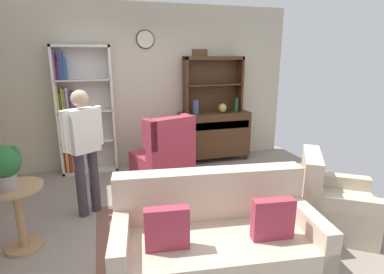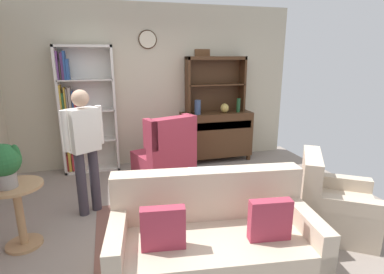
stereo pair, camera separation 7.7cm
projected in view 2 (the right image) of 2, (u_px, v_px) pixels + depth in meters
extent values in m
cube|color=gray|center=(189.00, 215.00, 3.85)|extent=(5.40, 4.60, 0.02)
cube|color=#BCB299|center=(158.00, 86.00, 5.46)|extent=(5.00, 0.06, 2.80)
cylinder|color=beige|center=(148.00, 39.00, 5.17)|extent=(0.28, 0.03, 0.28)
torus|color=#382314|center=(148.00, 39.00, 5.17)|extent=(0.31, 0.02, 0.31)
cube|color=brown|center=(202.00, 59.00, 5.50)|extent=(0.28, 0.03, 0.36)
cube|color=brown|center=(211.00, 224.00, 3.62)|extent=(2.65, 1.61, 0.01)
cube|color=silver|center=(61.00, 112.00, 4.94)|extent=(0.04, 0.30, 2.10)
cube|color=silver|center=(115.00, 109.00, 5.16)|extent=(0.04, 0.30, 2.10)
cube|color=silver|center=(83.00, 46.00, 4.78)|extent=(0.90, 0.30, 0.04)
cube|color=silver|center=(94.00, 169.00, 5.32)|extent=(0.90, 0.30, 0.04)
cube|color=silver|center=(89.00, 109.00, 5.18)|extent=(0.90, 0.01, 2.10)
cube|color=silver|center=(91.00, 140.00, 5.18)|extent=(0.86, 0.30, 0.02)
cube|color=#B22D33|center=(68.00, 162.00, 5.15)|extent=(0.03, 0.15, 0.28)
cube|color=gold|center=(70.00, 159.00, 5.15)|extent=(0.04, 0.22, 0.36)
cube|color=#B22D33|center=(74.00, 161.00, 5.17)|extent=(0.04, 0.19, 0.28)
cube|color=#CC7233|center=(76.00, 160.00, 5.18)|extent=(0.02, 0.20, 0.32)
cube|color=silver|center=(88.00, 111.00, 5.05)|extent=(0.86, 0.30, 0.02)
cube|color=#CC7233|center=(65.00, 133.00, 5.02)|extent=(0.02, 0.23, 0.28)
cube|color=#CC7233|center=(66.00, 128.00, 5.01)|extent=(0.03, 0.23, 0.44)
cube|color=#CC7233|center=(69.00, 132.00, 5.03)|extent=(0.03, 0.20, 0.30)
cube|color=gray|center=(71.00, 129.00, 5.03)|extent=(0.03, 0.22, 0.39)
cube|color=#3F3833|center=(73.00, 129.00, 5.04)|extent=(0.02, 0.17, 0.41)
cube|color=#3F3833|center=(75.00, 129.00, 5.05)|extent=(0.03, 0.23, 0.38)
cube|color=silver|center=(86.00, 80.00, 4.92)|extent=(0.86, 0.30, 0.02)
cube|color=gold|center=(61.00, 98.00, 4.87)|extent=(0.02, 0.19, 0.42)
cube|color=#337247|center=(63.00, 102.00, 4.89)|extent=(0.03, 0.11, 0.30)
cube|color=gold|center=(65.00, 99.00, 4.89)|extent=(0.02, 0.16, 0.38)
cube|color=gray|center=(67.00, 100.00, 4.90)|extent=(0.02, 0.15, 0.36)
cube|color=gray|center=(70.00, 99.00, 4.91)|extent=(0.04, 0.20, 0.38)
cube|color=#284C8C|center=(73.00, 101.00, 4.93)|extent=(0.02, 0.17, 0.33)
cube|color=#B22D33|center=(75.00, 101.00, 4.94)|extent=(0.03, 0.20, 0.31)
cube|color=#723F7F|center=(77.00, 101.00, 4.94)|extent=(0.02, 0.15, 0.33)
cube|color=#723F7F|center=(79.00, 101.00, 4.96)|extent=(0.02, 0.19, 0.31)
cube|color=#723F7F|center=(57.00, 66.00, 4.74)|extent=(0.03, 0.10, 0.44)
cube|color=#3F3833|center=(60.00, 71.00, 4.77)|extent=(0.02, 0.11, 0.28)
cube|color=#723F7F|center=(62.00, 66.00, 4.76)|extent=(0.04, 0.13, 0.42)
cube|color=#284C8C|center=(65.00, 65.00, 4.76)|extent=(0.03, 0.22, 0.44)
cube|color=#284C8C|center=(68.00, 69.00, 4.79)|extent=(0.04, 0.20, 0.32)
cube|color=#422816|center=(216.00, 134.00, 5.71)|extent=(1.30, 0.45, 0.82)
cube|color=#422816|center=(188.00, 163.00, 5.51)|extent=(0.06, 0.06, 0.10)
cube|color=#422816|center=(248.00, 157.00, 5.82)|extent=(0.06, 0.06, 0.10)
cube|color=#422816|center=(183.00, 157.00, 5.83)|extent=(0.06, 0.06, 0.10)
cube|color=#422816|center=(241.00, 152.00, 6.15)|extent=(0.06, 0.06, 0.10)
cube|color=#352012|center=(221.00, 126.00, 5.45)|extent=(1.20, 0.01, 0.14)
cube|color=#422816|center=(188.00, 85.00, 5.41)|extent=(0.04, 0.26, 1.00)
cube|color=#422816|center=(242.00, 84.00, 5.68)|extent=(0.04, 0.26, 1.00)
cube|color=#422816|center=(216.00, 58.00, 5.42)|extent=(1.10, 0.26, 0.06)
cube|color=#422816|center=(216.00, 85.00, 5.54)|extent=(1.06, 0.26, 0.02)
cube|color=#422816|center=(213.00, 84.00, 5.66)|extent=(1.10, 0.01, 1.00)
cylinder|color=#33476B|center=(198.00, 107.00, 5.39)|extent=(0.11, 0.11, 0.25)
ellipsoid|color=tan|center=(225.00, 108.00, 5.55)|extent=(0.15, 0.15, 0.17)
cylinder|color=#194223|center=(238.00, 105.00, 5.58)|extent=(0.07, 0.07, 0.26)
cube|color=beige|center=(214.00, 256.00, 2.72)|extent=(1.90, 1.08, 0.42)
cube|color=beige|center=(208.00, 194.00, 2.91)|extent=(1.81, 0.43, 0.48)
cube|color=beige|center=(118.00, 255.00, 2.58)|extent=(0.25, 0.86, 0.60)
cube|color=beige|center=(302.00, 239.00, 2.81)|extent=(0.25, 0.86, 0.60)
cube|color=#A33347|center=(163.00, 228.00, 2.44)|extent=(0.37, 0.15, 0.36)
cube|color=#A33347|center=(270.00, 220.00, 2.56)|extent=(0.37, 0.15, 0.36)
cube|color=white|center=(208.00, 170.00, 2.85)|extent=(0.38, 0.23, 0.00)
cube|color=beige|center=(335.00, 214.00, 3.44)|extent=(1.07, 1.06, 0.40)
cube|color=beige|center=(311.00, 175.00, 3.42)|extent=(0.57, 0.72, 0.48)
cube|color=beige|center=(340.00, 222.00, 3.14)|extent=(0.72, 0.55, 0.55)
cube|color=beige|center=(333.00, 197.00, 3.70)|extent=(0.72, 0.55, 0.55)
cube|color=#A33347|center=(163.00, 165.00, 4.94)|extent=(1.00, 1.01, 0.42)
cube|color=#A33347|center=(172.00, 138.00, 4.56)|extent=(0.80, 0.45, 0.63)
cube|color=#A33347|center=(189.00, 129.00, 4.76)|extent=(0.19, 0.30, 0.44)
cube|color=#A33347|center=(150.00, 135.00, 4.38)|extent=(0.19, 0.30, 0.44)
cylinder|color=#A87F56|center=(15.00, 186.00, 3.04)|extent=(0.52, 0.52, 0.03)
cylinder|color=#A87F56|center=(20.00, 217.00, 3.13)|extent=(0.08, 0.08, 0.66)
cylinder|color=#A87F56|center=(25.00, 244.00, 3.21)|extent=(0.36, 0.36, 0.03)
cylinder|color=gray|center=(7.00, 180.00, 2.96)|extent=(0.19, 0.19, 0.15)
sphere|color=#235B2D|center=(3.00, 160.00, 2.90)|extent=(0.32, 0.32, 0.32)
ellipsoid|color=#235B2D|center=(16.00, 156.00, 2.92)|extent=(0.09, 0.06, 0.22)
ellipsoid|color=#235B2D|center=(0.00, 154.00, 2.97)|extent=(0.09, 0.06, 0.22)
cylinder|color=#38333D|center=(82.00, 184.00, 3.73)|extent=(0.17, 0.17, 0.82)
cylinder|color=#38333D|center=(95.00, 180.00, 3.86)|extent=(0.17, 0.17, 0.82)
cube|color=silver|center=(83.00, 130.00, 3.62)|extent=(0.39, 0.35, 0.52)
sphere|color=tan|center=(80.00, 98.00, 3.52)|extent=(0.28, 0.28, 0.20)
cylinder|color=silver|center=(65.00, 131.00, 3.46)|extent=(0.11, 0.11, 0.48)
cylinder|color=silver|center=(99.00, 125.00, 3.77)|extent=(0.11, 0.11, 0.48)
cube|color=#422816|center=(183.00, 194.00, 3.49)|extent=(0.80, 0.50, 0.03)
cube|color=#422816|center=(154.00, 224.00, 3.24)|extent=(0.05, 0.05, 0.39)
cube|color=#422816|center=(219.00, 215.00, 3.44)|extent=(0.05, 0.05, 0.39)
cube|color=#422816|center=(149.00, 205.00, 3.65)|extent=(0.05, 0.05, 0.39)
cube|color=#422816|center=(207.00, 198.00, 3.85)|extent=(0.05, 0.05, 0.39)
cube|color=#284C8C|center=(174.00, 194.00, 3.40)|extent=(0.18, 0.11, 0.03)
cube|color=#CC7233|center=(173.00, 193.00, 3.39)|extent=(0.18, 0.16, 0.02)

